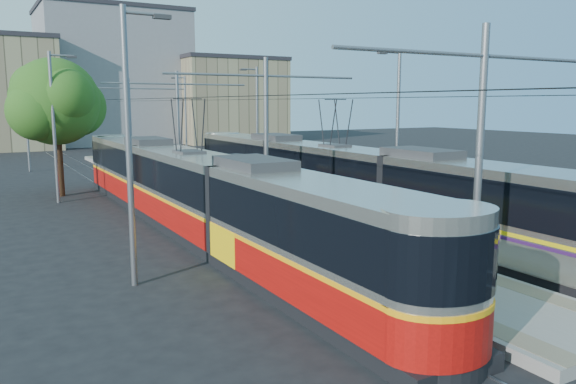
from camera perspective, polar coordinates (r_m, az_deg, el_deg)
ground at (r=18.93m, az=9.11°, el=-7.45°), size 160.00×160.00×0.00m
platform at (r=33.56m, az=-9.27°, el=0.02°), size 4.00×50.00×0.30m
tactile_strip_left at (r=33.07m, az=-11.63°, el=0.09°), size 0.70×50.00×0.01m
tactile_strip_right at (r=34.05m, az=-6.99°, el=0.47°), size 0.70×50.00×0.01m
rails at (r=33.58m, az=-9.27°, el=-0.21°), size 8.71×70.00×0.03m
track_arrow at (r=14.60m, az=5.30°, el=-12.40°), size 1.20×5.00×0.01m
tram_left at (r=23.69m, az=-9.91°, el=0.09°), size 2.43×30.47×5.50m
tram_right at (r=26.86m, az=4.75°, el=1.56°), size 2.43×29.37×5.50m
catenary at (r=30.51m, az=-7.61°, el=7.43°), size 9.20×70.00×7.00m
street_lamps at (r=36.95m, az=-11.61°, el=7.06°), size 15.18×38.22×8.00m
shelter at (r=28.59m, az=-5.02°, el=1.49°), size 0.95×1.26×2.48m
tree at (r=34.94m, az=-22.09°, el=8.35°), size 5.41×5.01×7.87m
building_centre at (r=80.12m, az=-17.28°, el=11.08°), size 18.36×14.28×17.52m
building_right at (r=78.67m, az=-6.07°, el=9.28°), size 14.28×10.20×11.50m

